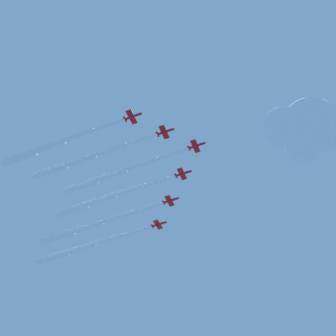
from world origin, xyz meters
TOP-DOWN VIEW (x-y plane):
  - jet_lead at (29.37, -5.38)m, footprint 71.79×32.88m
  - jet_port_inner at (35.25, -20.42)m, footprint 71.91×31.92m
  - jet_starboard_inner at (43.72, 3.09)m, footprint 70.82×31.31m
  - jet_port_mid at (43.20, -37.37)m, footprint 75.19×33.85m
  - jet_starboard_mid at (57.75, 10.30)m, footprint 69.36×31.60m
  - jet_port_outer at (48.02, -52.43)m, footprint 73.71×32.92m
  - cloud_puff at (-70.41, 15.87)m, footprint 45.57×35.68m

SIDE VIEW (x-z plane):
  - jet_starboard_mid at x=57.75m, z-range 173.00..177.29m
  - jet_starboard_inner at x=43.72m, z-range 173.13..177.42m
  - jet_port_mid at x=43.20m, z-range 173.95..178.23m
  - jet_lead at x=29.37m, z-range 173.97..178.24m
  - jet_port_inner at x=35.25m, z-range 174.48..178.76m
  - jet_port_outer at x=48.02m, z-range 174.78..179.17m
  - cloud_puff at x=-70.41m, z-range 174.20..204.55m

